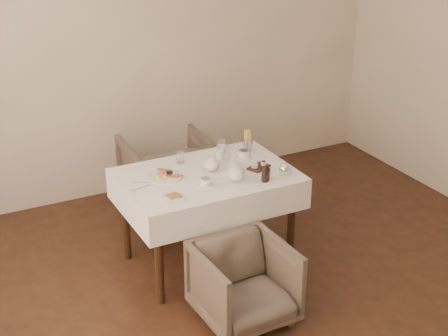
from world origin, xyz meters
TOP-DOWN VIEW (x-y plane):
  - table at (-0.25, 0.95)m, footprint 1.28×0.88m
  - armchair_near at (-0.36, 0.17)m, footprint 0.62×0.64m
  - armchair_far at (-0.19, 1.87)m, footprint 0.79×0.81m
  - breakfast_plate at (-0.55, 1.04)m, footprint 0.26×0.26m
  - side_plate at (-0.65, 0.67)m, footprint 0.19×0.18m
  - teapot_centre at (-0.20, 0.97)m, footprint 0.19×0.16m
  - teapot_front at (-0.12, 0.73)m, footprint 0.19×0.15m
  - creamer at (-0.05, 1.14)m, footprint 0.07×0.07m
  - teacup_near at (-0.35, 0.76)m, footprint 0.13×0.13m
  - teacup_far at (0.13, 1.08)m, footprint 0.14×0.14m
  - glass_left at (-0.34, 1.23)m, footprint 0.07×0.07m
  - glass_mid at (-0.02, 0.89)m, footprint 0.08×0.08m
  - glass_right at (0.04, 1.29)m, footprint 0.08×0.08m
  - condiment_board at (0.14, 0.86)m, footprint 0.20×0.17m
  - pepper_mill_left at (0.06, 0.64)m, footprint 0.08×0.08m
  - pepper_mill_right at (0.09, 0.65)m, footprint 0.06×0.06m
  - silver_pot at (0.25, 0.66)m, footprint 0.12×0.10m
  - fries_cup at (0.25, 1.23)m, footprint 0.08×0.08m
  - cutlery_fork at (-0.73, 1.02)m, footprint 0.17×0.09m
  - cutlery_knife at (-0.78, 0.94)m, footprint 0.17×0.05m

SIDE VIEW (x-z plane):
  - armchair_near at x=-0.36m, z-range 0.00..0.56m
  - armchair_far at x=-0.19m, z-range 0.00..0.69m
  - table at x=-0.25m, z-range 0.26..1.02m
  - cutlery_knife at x=-0.78m, z-range 0.76..0.76m
  - cutlery_fork at x=-0.73m, z-range 0.76..0.76m
  - side_plate at x=-0.65m, z-range 0.75..0.77m
  - breakfast_plate at x=-0.55m, z-range 0.75..0.78m
  - condiment_board at x=0.14m, z-range 0.75..0.79m
  - teacup_near at x=-0.35m, z-range 0.75..0.81m
  - teacup_far at x=0.13m, z-range 0.75..0.82m
  - creamer at x=-0.05m, z-range 0.76..0.83m
  - glass_left at x=-0.34m, z-range 0.76..0.84m
  - glass_mid at x=-0.02m, z-range 0.76..0.85m
  - glass_right at x=0.04m, z-range 0.76..0.85m
  - pepper_mill_right at x=0.09m, z-range 0.76..0.86m
  - silver_pot at x=0.25m, z-range 0.76..0.87m
  - pepper_mill_left at x=0.06m, z-range 0.76..0.88m
  - teapot_centre at x=-0.20m, z-range 0.76..0.89m
  - teapot_front at x=-0.12m, z-range 0.76..0.89m
  - fries_cup at x=0.25m, z-range 0.74..0.91m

